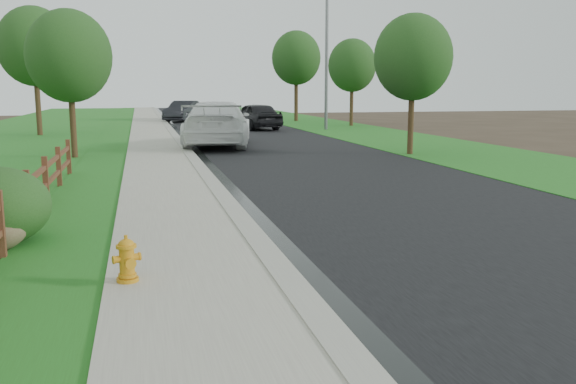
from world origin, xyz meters
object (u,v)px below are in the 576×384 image
object	(u,v)px
dark_car_mid	(255,116)
ranch_fence	(15,207)
streetlight	(324,38)
white_suv	(218,124)
fire_hydrant	(127,260)

from	to	relation	value
dark_car_mid	ranch_fence	bearing A→B (deg)	57.72
streetlight	ranch_fence	bearing A→B (deg)	-117.19
dark_car_mid	streetlight	xyz separation A→B (m)	(4.14, -1.43, 4.84)
ranch_fence	white_suv	world-z (taller)	white_suv
ranch_fence	fire_hydrant	size ratio (longest dim) A/B	26.94
fire_hydrant	white_suv	bearing A→B (deg)	79.42
ranch_fence	dark_car_mid	size ratio (longest dim) A/B	3.39
dark_car_mid	white_suv	bearing A→B (deg)	57.38
white_suv	dark_car_mid	xyz separation A→B (m)	(3.77, 10.95, -0.16)
fire_hydrant	streetlight	world-z (taller)	streetlight
fire_hydrant	streetlight	distance (m)	31.99
white_suv	dark_car_mid	distance (m)	11.58
ranch_fence	white_suv	xyz separation A→B (m)	(5.60, 16.77, 0.42)
streetlight	fire_hydrant	bearing A→B (deg)	-111.59
fire_hydrant	dark_car_mid	bearing A→B (deg)	76.34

